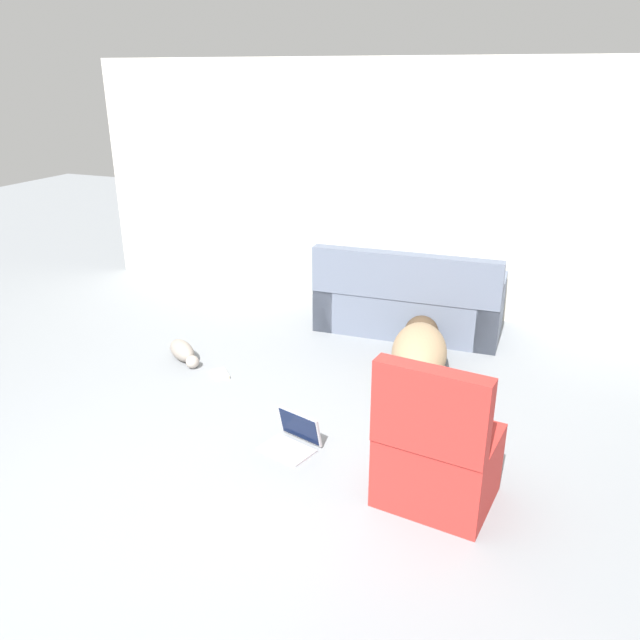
% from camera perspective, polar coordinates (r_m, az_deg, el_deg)
% --- Properties ---
extents(ground_plane, '(20.00, 20.00, 0.00)m').
position_cam_1_polar(ground_plane, '(3.84, -13.31, -17.63)').
color(ground_plane, gray).
extents(wall_back, '(6.80, 0.06, 2.54)m').
position_cam_1_polar(wall_back, '(6.64, 5.64, 11.91)').
color(wall_back, silver).
rests_on(wall_back, ground_plane).
extents(couch, '(1.80, 0.90, 0.86)m').
position_cam_1_polar(couch, '(6.20, 8.15, 1.57)').
color(couch, slate).
rests_on(couch, ground_plane).
extents(dog, '(0.63, 1.40, 0.41)m').
position_cam_1_polar(dog, '(5.39, 9.09, -2.64)').
color(dog, '#A38460').
rests_on(dog, ground_plane).
extents(cat, '(0.49, 0.36, 0.17)m').
position_cam_1_polar(cat, '(5.67, -12.39, -2.86)').
color(cat, gray).
rests_on(cat, ground_plane).
extents(laptop_open, '(0.41, 0.37, 0.24)m').
position_cam_1_polar(laptop_open, '(4.34, -2.36, -10.54)').
color(laptop_open, '#B7B7BC').
rests_on(laptop_open, ground_plane).
extents(book_cream, '(0.22, 0.22, 0.02)m').
position_cam_1_polar(book_cream, '(5.37, -9.12, -4.90)').
color(book_cream, beige).
rests_on(book_cream, ground_plane).
extents(side_chair, '(0.71, 0.63, 0.96)m').
position_cam_1_polar(side_chair, '(3.77, 10.59, -12.07)').
color(side_chair, '#B72D28').
rests_on(side_chair, ground_plane).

